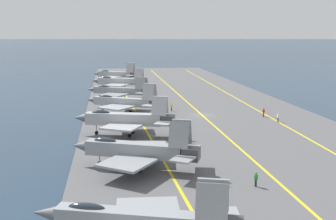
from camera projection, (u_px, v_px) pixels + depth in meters
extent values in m
plane|color=#23384C|center=(202.00, 117.00, 85.89)|extent=(2000.00, 2000.00, 0.00)
cube|color=#565659|center=(202.00, 116.00, 85.85)|extent=(228.56, 47.37, 0.40)
cube|color=yellow|center=(263.00, 113.00, 87.61)|extent=(205.65, 5.33, 0.01)
cube|color=yellow|center=(202.00, 115.00, 85.81)|extent=(205.70, 0.36, 0.01)
cube|color=yellow|center=(138.00, 117.00, 84.02)|extent=(205.54, 8.76, 0.01)
cube|color=gray|center=(134.00, 220.00, 32.66)|extent=(5.27, 12.38, 1.53)
cone|color=#5B5E60|center=(46.00, 213.00, 33.87)|extent=(2.11, 2.70, 1.46)
ellipsoid|color=#232D38|center=(87.00, 208.00, 33.16)|extent=(1.73, 3.16, 0.84)
cube|color=gray|center=(148.00, 210.00, 35.77)|extent=(5.18, 5.71, 0.28)
cube|color=gray|center=(212.00, 203.00, 30.47)|extent=(1.56, 2.52, 2.81)
cube|color=gray|center=(213.00, 195.00, 32.03)|extent=(1.56, 2.52, 2.81)
cube|color=gray|center=(224.00, 215.00, 33.61)|extent=(3.09, 2.72, 0.20)
cube|color=gray|center=(133.00, 150.00, 51.80)|extent=(6.29, 11.95, 1.77)
cone|color=#5B5E60|center=(81.00, 146.00, 53.53)|extent=(2.43, 2.77, 1.68)
cube|color=#38383A|center=(191.00, 154.00, 50.03)|extent=(2.63, 2.60, 1.50)
ellipsoid|color=#232D38|center=(105.00, 141.00, 52.56)|extent=(2.03, 3.11, 0.97)
cube|color=gray|center=(127.00, 163.00, 48.44)|extent=(7.41, 7.40, 0.28)
cube|color=gray|center=(145.00, 147.00, 55.18)|extent=(6.03, 6.00, 0.28)
cube|color=gray|center=(179.00, 135.00, 49.02)|extent=(1.77, 2.50, 3.12)
cube|color=gray|center=(182.00, 131.00, 50.79)|extent=(1.77, 2.50, 3.12)
cube|color=gray|center=(183.00, 159.00, 47.98)|extent=(3.60, 3.45, 0.20)
cube|color=gray|center=(191.00, 149.00, 52.33)|extent=(3.23, 2.86, 0.20)
cylinder|color=#B2B2B7|center=(100.00, 160.00, 53.22)|extent=(0.16, 0.16, 1.56)
cylinder|color=black|center=(100.00, 164.00, 53.30)|extent=(0.43, 0.64, 0.60)
cylinder|color=#B2B2B7|center=(140.00, 166.00, 50.63)|extent=(0.16, 0.16, 1.56)
cylinder|color=black|center=(140.00, 170.00, 50.72)|extent=(0.43, 0.64, 0.60)
cylinder|color=#B2B2B7|center=(146.00, 160.00, 52.98)|extent=(0.16, 0.16, 1.56)
cylinder|color=black|center=(146.00, 164.00, 53.07)|extent=(0.43, 0.64, 0.60)
cube|color=#A8AAAF|center=(123.00, 119.00, 68.58)|extent=(5.08, 12.47, 1.88)
cone|color=#5B5E60|center=(81.00, 118.00, 69.47)|extent=(2.34, 2.74, 1.79)
cube|color=#38383A|center=(168.00, 120.00, 67.67)|extent=(2.62, 2.51, 1.60)
ellipsoid|color=#232D38|center=(101.00, 113.00, 68.88)|extent=(1.79, 3.19, 1.04)
cube|color=#A8AAAF|center=(121.00, 127.00, 65.47)|extent=(6.66, 6.94, 0.28)
cube|color=#A8AAAF|center=(130.00, 119.00, 71.82)|extent=(4.74, 5.47, 0.28)
cube|color=#A8AAAF|center=(159.00, 107.00, 66.44)|extent=(1.47, 2.50, 2.83)
cube|color=#A8AAAF|center=(161.00, 104.00, 68.37)|extent=(1.47, 2.50, 2.83)
cube|color=#A8AAAF|center=(163.00, 123.00, 65.45)|extent=(3.53, 3.32, 0.20)
cube|color=#A8AAAF|center=(167.00, 117.00, 70.02)|extent=(3.00, 2.60, 0.20)
cylinder|color=#B2B2B7|center=(96.00, 129.00, 69.49)|extent=(0.16, 0.16, 1.81)
cylinder|color=black|center=(97.00, 133.00, 69.60)|extent=(0.37, 0.64, 0.60)
cylinder|color=#B2B2B7|center=(129.00, 132.00, 67.48)|extent=(0.16, 0.16, 1.81)
cylinder|color=black|center=(130.00, 136.00, 67.59)|extent=(0.37, 0.64, 0.60)
cylinder|color=#B2B2B7|center=(133.00, 128.00, 70.05)|extent=(0.16, 0.16, 1.81)
cylinder|color=black|center=(133.00, 132.00, 70.16)|extent=(0.37, 0.64, 0.60)
cube|color=#9EA3A8|center=(122.00, 102.00, 87.03)|extent=(7.37, 11.93, 1.65)
cone|color=#5B5E60|center=(91.00, 100.00, 89.49)|extent=(2.50, 2.84, 1.56)
cube|color=#38383A|center=(156.00, 104.00, 84.52)|extent=(2.63, 2.70, 1.40)
ellipsoid|color=#232D38|center=(106.00, 97.00, 88.18)|extent=(2.24, 3.14, 0.90)
cube|color=#9EA3A8|center=(116.00, 107.00, 83.74)|extent=(7.66, 7.66, 0.28)
cube|color=#9EA3A8|center=(131.00, 102.00, 90.24)|extent=(6.55, 6.60, 0.28)
cube|color=#9EA3A8|center=(148.00, 92.00, 83.73)|extent=(1.98, 2.57, 3.19)
cube|color=#9EA3A8|center=(151.00, 91.00, 85.33)|extent=(1.98, 2.57, 3.19)
cube|color=#9EA3A8|center=(149.00, 105.00, 82.64)|extent=(3.68, 3.61, 0.20)
cube|color=#9EA3A8|center=(158.00, 102.00, 86.75)|extent=(3.40, 3.14, 0.20)
cylinder|color=#B2B2B7|center=(102.00, 108.00, 88.91)|extent=(0.16, 0.16, 1.69)
cylinder|color=black|center=(102.00, 111.00, 89.01)|extent=(0.48, 0.63, 0.60)
cylinder|color=#B2B2B7|center=(126.00, 111.00, 85.85)|extent=(0.16, 0.16, 1.69)
cylinder|color=black|center=(126.00, 114.00, 85.95)|extent=(0.48, 0.63, 0.60)
cylinder|color=#B2B2B7|center=(130.00, 109.00, 87.98)|extent=(0.16, 0.16, 1.69)
cylinder|color=black|center=(130.00, 112.00, 88.07)|extent=(0.48, 0.63, 0.60)
cube|color=gray|center=(118.00, 91.00, 103.59)|extent=(6.93, 12.18, 1.61)
cone|color=#5B5E60|center=(91.00, 89.00, 105.77)|extent=(2.41, 2.83, 1.53)
cube|color=#38383A|center=(147.00, 92.00, 101.36)|extent=(2.56, 2.66, 1.36)
ellipsoid|color=#232D38|center=(104.00, 87.00, 104.59)|extent=(2.13, 3.18, 0.88)
cube|color=gray|center=(114.00, 95.00, 100.36)|extent=(7.52, 7.56, 0.28)
cube|color=gray|center=(125.00, 91.00, 106.75)|extent=(6.19, 6.43, 0.28)
cube|color=gray|center=(140.00, 83.00, 100.58)|extent=(1.81, 2.54, 2.69)
cube|color=gray|center=(143.00, 82.00, 102.16)|extent=(1.81, 2.54, 2.69)
cube|color=gray|center=(142.00, 93.00, 99.45)|extent=(3.68, 3.59, 0.20)
cube|color=gray|center=(148.00, 91.00, 103.58)|extent=(3.34, 3.07, 0.20)
cylinder|color=#B2B2B7|center=(101.00, 96.00, 105.28)|extent=(0.16, 0.16, 1.68)
cylinder|color=black|center=(101.00, 98.00, 105.38)|extent=(0.46, 0.64, 0.60)
cylinder|color=#B2B2B7|center=(121.00, 98.00, 102.45)|extent=(0.16, 0.16, 1.68)
cylinder|color=black|center=(121.00, 100.00, 102.55)|extent=(0.46, 0.64, 0.60)
cylinder|color=#B2B2B7|center=(125.00, 97.00, 104.56)|extent=(0.16, 0.16, 1.68)
cylinder|color=black|center=(125.00, 99.00, 104.66)|extent=(0.46, 0.64, 0.60)
cube|color=#A8AAAF|center=(119.00, 81.00, 122.64)|extent=(5.49, 12.39, 1.89)
cone|color=#5B5E60|center=(95.00, 81.00, 123.78)|extent=(2.41, 2.77, 1.79)
cube|color=#38383A|center=(144.00, 82.00, 121.48)|extent=(2.67, 2.56, 1.60)
ellipsoid|color=#232D38|center=(106.00, 78.00, 123.07)|extent=(1.89, 3.19, 1.04)
cube|color=#A8AAAF|center=(117.00, 85.00, 118.99)|extent=(7.69, 7.56, 0.28)
cube|color=#A8AAAF|center=(124.00, 82.00, 126.39)|extent=(6.04, 5.68, 0.28)
cube|color=#A8AAAF|center=(138.00, 74.00, 120.28)|extent=(1.57, 2.51, 2.93)
cube|color=#A8AAAF|center=(140.00, 73.00, 122.21)|extent=(1.57, 2.51, 2.93)
cube|color=#A8AAAF|center=(140.00, 83.00, 119.28)|extent=(3.56, 3.37, 0.20)
cube|color=#A8AAAF|center=(144.00, 81.00, 123.83)|extent=(3.08, 2.68, 0.20)
cylinder|color=#B2B2B7|center=(104.00, 87.00, 123.69)|extent=(0.16, 0.16, 1.61)
cylinder|color=black|center=(104.00, 89.00, 123.78)|extent=(0.39, 0.64, 0.60)
cylinder|color=#B2B2B7|center=(122.00, 88.00, 121.48)|extent=(0.16, 0.16, 1.61)
cylinder|color=black|center=(122.00, 90.00, 121.57)|extent=(0.39, 0.64, 0.60)
cylinder|color=#B2B2B7|center=(124.00, 87.00, 124.04)|extent=(0.16, 0.16, 1.61)
cylinder|color=black|center=(124.00, 88.00, 124.14)|extent=(0.39, 0.64, 0.60)
cube|color=#9EA3A8|center=(115.00, 74.00, 140.91)|extent=(7.00, 11.51, 1.76)
cone|color=#5B5E60|center=(96.00, 74.00, 143.13)|extent=(2.52, 2.78, 1.67)
cube|color=#38383A|center=(135.00, 75.00, 138.64)|extent=(2.68, 2.65, 1.49)
ellipsoid|color=#232D38|center=(105.00, 71.00, 141.92)|extent=(2.18, 3.04, 0.97)
cube|color=#9EA3A8|center=(112.00, 77.00, 137.72)|extent=(7.22, 7.23, 0.28)
cube|color=#9EA3A8|center=(120.00, 75.00, 144.05)|extent=(6.08, 6.19, 0.28)
cube|color=#9EA3A8|center=(130.00, 68.00, 137.76)|extent=(1.86, 2.45, 3.02)
cube|color=#9EA3A8|center=(132.00, 67.00, 139.48)|extent=(1.86, 2.45, 3.02)
cube|color=#9EA3A8|center=(130.00, 76.00, 136.68)|extent=(3.60, 3.50, 0.20)
cube|color=#9EA3A8|center=(136.00, 74.00, 140.92)|extent=(3.34, 2.99, 0.20)
cylinder|color=#B2B2B7|center=(103.00, 79.00, 142.66)|extent=(0.16, 0.16, 1.89)
cylinder|color=black|center=(103.00, 81.00, 142.78)|extent=(0.47, 0.63, 0.60)
cylinder|color=#B2B2B7|center=(117.00, 80.00, 139.71)|extent=(0.16, 0.16, 1.89)
cylinder|color=black|center=(117.00, 82.00, 139.83)|extent=(0.47, 0.63, 0.60)
cylinder|color=#B2B2B7|center=(120.00, 79.00, 142.00)|extent=(0.16, 0.16, 1.89)
cylinder|color=black|center=(120.00, 81.00, 142.12)|extent=(0.47, 0.63, 0.60)
cylinder|color=#4C473D|center=(278.00, 120.00, 79.08)|extent=(0.24, 0.24, 0.90)
cube|color=white|center=(278.00, 116.00, 78.94)|extent=(0.41, 0.30, 0.60)
sphere|color=#9E7051|center=(278.00, 114.00, 78.87)|extent=(0.22, 0.22, 0.22)
sphere|color=white|center=(278.00, 113.00, 78.86)|extent=(0.24, 0.24, 0.24)
cylinder|color=#383328|center=(172.00, 109.00, 90.07)|extent=(0.24, 0.24, 0.87)
cube|color=yellow|center=(172.00, 106.00, 89.93)|extent=(0.46, 0.44, 0.60)
sphere|color=tan|center=(172.00, 104.00, 89.85)|extent=(0.22, 0.22, 0.22)
sphere|color=yellow|center=(172.00, 104.00, 89.84)|extent=(0.24, 0.24, 0.24)
cylinder|color=#232328|center=(256.00, 183.00, 46.16)|extent=(0.24, 0.24, 0.83)
cube|color=green|center=(256.00, 177.00, 46.03)|extent=(0.31, 0.41, 0.53)
sphere|color=#9E7051|center=(256.00, 174.00, 45.96)|extent=(0.22, 0.22, 0.22)
sphere|color=green|center=(256.00, 173.00, 45.95)|extent=(0.24, 0.24, 0.24)
cylinder|color=#383328|center=(263.00, 115.00, 84.15)|extent=(0.24, 0.24, 0.85)
cube|color=red|center=(264.00, 111.00, 84.02)|extent=(0.42, 0.46, 0.60)
sphere|color=tan|center=(264.00, 109.00, 83.94)|extent=(0.22, 0.22, 0.22)
sphere|color=red|center=(264.00, 109.00, 83.93)|extent=(0.24, 0.24, 0.24)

